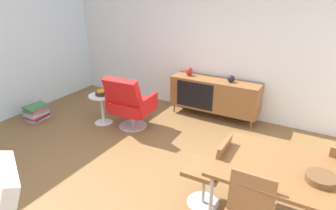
{
  "coord_description": "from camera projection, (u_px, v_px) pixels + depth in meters",
  "views": [
    {
      "loc": [
        1.83,
        -2.45,
        2.3
      ],
      "look_at": [
        0.09,
        0.62,
        0.84
      ],
      "focal_mm": 31.46,
      "sensor_mm": 36.0,
      "label": 1
    }
  ],
  "objects": [
    {
      "name": "fruit_bowl",
      "position": [
        101.0,
        93.0,
        5.04
      ],
      "size": [
        0.2,
        0.2,
        0.11
      ],
      "color": "#262628",
      "rests_on": "side_table_round"
    },
    {
      "name": "magazine_stack",
      "position": [
        37.0,
        113.0,
        5.29
      ],
      "size": [
        0.34,
        0.41,
        0.29
      ],
      "color": "#99668C",
      "rests_on": "ground_plane"
    },
    {
      "name": "sideboard",
      "position": [
        215.0,
        94.0,
        5.31
      ],
      "size": [
        1.6,
        0.45,
        0.72
      ],
      "color": "brown",
      "rests_on": "ground_plane"
    },
    {
      "name": "vase_cobalt",
      "position": [
        231.0,
        79.0,
        5.06
      ],
      "size": [
        0.13,
        0.13,
        0.12
      ],
      "color": "black",
      "rests_on": "sideboard"
    },
    {
      "name": "wooden_bowl_on_table",
      "position": [
        321.0,
        179.0,
        2.49
      ],
      "size": [
        0.26,
        0.26,
        0.06
      ],
      "primitive_type": "cylinder",
      "color": "brown",
      "rests_on": "dining_table"
    },
    {
      "name": "lounge_chair_red",
      "position": [
        129.0,
        102.0,
        4.88
      ],
      "size": [
        0.74,
        0.68,
        0.95
      ],
      "color": "red",
      "rests_on": "ground_plane"
    },
    {
      "name": "dining_table",
      "position": [
        304.0,
        177.0,
        2.63
      ],
      "size": [
        1.6,
        0.9,
        0.74
      ],
      "color": "brown",
      "rests_on": "ground_plane"
    },
    {
      "name": "side_table_round",
      "position": [
        102.0,
        106.0,
        5.13
      ],
      "size": [
        0.44,
        0.44,
        0.52
      ],
      "color": "white",
      "rests_on": "ground_plane"
    },
    {
      "name": "wall_back",
      "position": [
        219.0,
        38.0,
        5.23
      ],
      "size": [
        6.8,
        0.12,
        2.8
      ],
      "primitive_type": "cube",
      "color": "white",
      "rests_on": "ground_plane"
    },
    {
      "name": "ground_plane",
      "position": [
        138.0,
        182.0,
        3.68
      ],
      "size": [
        8.32,
        8.32,
        0.0
      ],
      "primitive_type": "plane",
      "color": "brown"
    },
    {
      "name": "vase_sculptural_dark",
      "position": [
        189.0,
        71.0,
        5.42
      ],
      "size": [
        0.13,
        0.13,
        0.15
      ],
      "color": "maroon",
      "rests_on": "sideboard"
    },
    {
      "name": "dining_chair_near_window",
      "position": [
        210.0,
        169.0,
        3.13
      ],
      "size": [
        0.43,
        0.41,
        0.86
      ],
      "color": "brown",
      "rests_on": "ground_plane"
    }
  ]
}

